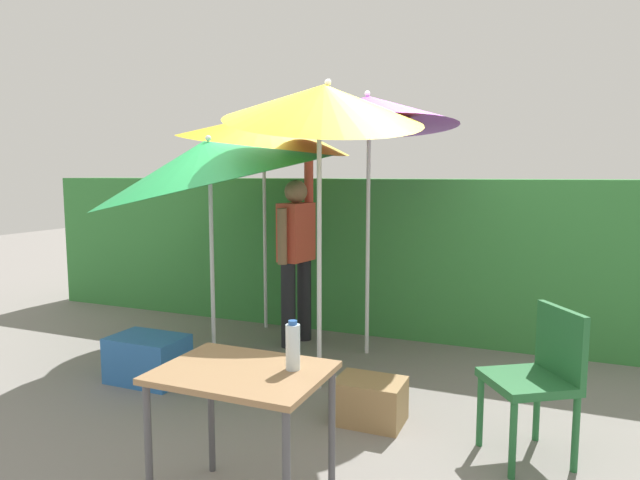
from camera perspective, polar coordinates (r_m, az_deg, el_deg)
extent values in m
plane|color=gray|center=(4.71, -1.45, -13.83)|extent=(24.00, 24.00, 0.00)
cube|color=#38843D|center=(6.03, 5.01, -1.39)|extent=(8.00, 0.70, 1.61)
cylinder|color=silver|center=(5.96, -5.67, 0.23)|extent=(0.04, 0.04, 1.96)
cone|color=yellow|center=(5.96, -5.66, 11.19)|extent=(1.86, 1.83, 0.63)
sphere|color=silver|center=(5.99, -5.53, 12.88)|extent=(0.05, 0.05, 0.05)
cylinder|color=silver|center=(5.08, 4.92, -0.31)|extent=(0.04, 0.04, 2.06)
cone|color=purple|center=(5.07, 4.96, 12.94)|extent=(1.60, 1.60, 0.42)
sphere|color=silver|center=(5.08, 4.88, 14.73)|extent=(0.05, 0.05, 0.05)
cylinder|color=silver|center=(4.94, -10.97, -3.46)|extent=(0.04, 0.04, 1.58)
cone|color=green|center=(4.82, -11.28, 7.82)|extent=(2.15, 2.10, 0.99)
sphere|color=silver|center=(4.79, -11.38, 10.19)|extent=(0.05, 0.05, 0.05)
cylinder|color=silver|center=(4.21, -0.08, -1.85)|extent=(0.04, 0.04, 2.05)
cone|color=yellow|center=(4.20, 0.36, 13.88)|extent=(1.56, 1.52, 0.76)
sphere|color=silver|center=(4.23, 0.82, 15.84)|extent=(0.05, 0.05, 0.05)
cylinder|color=black|center=(5.59, -1.63, -6.11)|extent=(0.14, 0.14, 0.82)
cylinder|color=black|center=(5.36, -3.26, -6.67)|extent=(0.14, 0.14, 0.82)
cube|color=#E04C38|center=(5.36, -2.47, 0.82)|extent=(0.27, 0.39, 0.56)
sphere|color=#8C6647|center=(5.33, -2.49, 4.99)|extent=(0.22, 0.22, 0.22)
cylinder|color=#E04C38|center=(5.52, -1.16, 6.19)|extent=(0.10, 0.10, 0.56)
cylinder|color=#8C6647|center=(5.17, -3.88, 0.37)|extent=(0.10, 0.10, 0.52)
cylinder|color=#236633|center=(3.68, 16.08, -16.48)|extent=(0.04, 0.04, 0.44)
cylinder|color=#236633|center=(3.38, 19.14, -18.79)|extent=(0.04, 0.04, 0.44)
cylinder|color=#236633|center=(3.86, 21.32, -15.57)|extent=(0.04, 0.04, 0.44)
cylinder|color=#236633|center=(3.57, 24.70, -17.61)|extent=(0.04, 0.04, 0.44)
cube|color=#236633|center=(3.52, 20.48, -13.42)|extent=(0.61, 0.61, 0.05)
cube|color=#236633|center=(3.56, 23.43, -9.55)|extent=(0.28, 0.39, 0.40)
cube|color=#2D6BB7|center=(4.77, -17.22, -11.53)|extent=(0.59, 0.40, 0.37)
cube|color=#9E7A4C|center=(3.89, 5.14, -16.09)|extent=(0.45, 0.33, 0.30)
cylinder|color=#4C4C51|center=(2.98, 1.22, -19.29)|extent=(0.04, 0.04, 0.70)
cylinder|color=#4C4C51|center=(3.29, -11.08, -16.83)|extent=(0.04, 0.04, 0.70)
cylinder|color=#4C4C51|center=(2.91, -17.14, -20.26)|extent=(0.04, 0.04, 0.70)
cube|color=#99724C|center=(2.77, -7.95, -13.28)|extent=(0.80, 0.60, 0.03)
cylinder|color=silver|center=(2.71, -2.80, -10.90)|extent=(0.07, 0.07, 0.22)
cylinder|color=#2D60B7|center=(2.67, -2.81, -8.44)|extent=(0.04, 0.04, 0.02)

